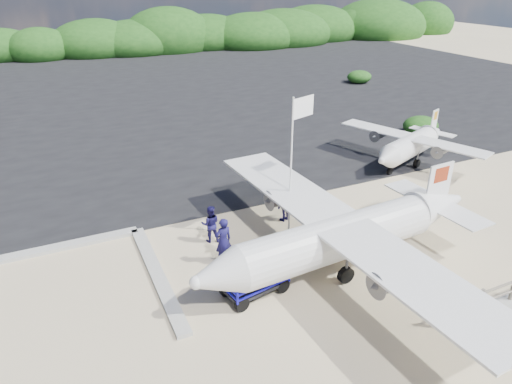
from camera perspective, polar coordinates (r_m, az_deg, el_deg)
ground at (r=17.57m, az=3.52°, el=-9.38°), size 160.00×160.00×0.00m
asphalt_apron at (r=44.28m, az=-15.58°, el=11.68°), size 90.00×50.00×0.04m
lagoon at (r=17.40m, az=-27.11°, el=-13.06°), size 9.00×7.00×0.40m
vegetation_band at (r=68.64m, az=-19.69°, el=15.91°), size 124.00×8.00×4.40m
fence at (r=18.13m, az=29.05°, el=-11.87°), size 6.40×2.00×1.10m
baggage_cart at (r=16.28m, az=-0.16°, el=-12.57°), size 2.60×1.77×1.20m
flagpole at (r=19.45m, az=4.08°, el=-5.59°), size 1.30×0.87×5.99m
signboard at (r=18.92m, az=9.63°, el=-6.91°), size 1.89×0.20×1.55m
crew_a at (r=17.34m, az=-4.10°, el=-6.14°), size 0.76×0.56×1.92m
crew_b at (r=18.81m, az=-5.70°, el=-3.99°), size 0.93×0.83×1.61m
crew_c at (r=20.30m, az=3.69°, el=-1.59°), size 1.00×0.69×1.57m
aircraft_large at (r=46.77m, az=8.38°, el=13.06°), size 15.12×15.12×4.29m
aircraft_small at (r=47.52m, az=-29.29°, el=10.29°), size 9.23×9.23×2.58m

